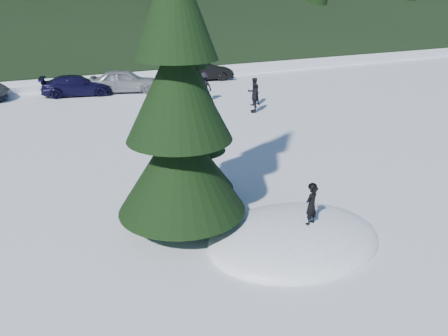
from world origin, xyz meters
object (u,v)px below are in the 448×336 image
adult_0 (254,91)px  car_3 (77,85)px  spruce_short (194,131)px  adult_2 (204,87)px  car_4 (125,81)px  child_skier (311,205)px  car_5 (205,71)px  spruce_tall (178,102)px  adult_1 (255,98)px

adult_0 → car_3: size_ratio=0.36×
spruce_short → adult_2: 13.03m
adult_2 → car_4: bearing=-67.8°
child_skier → car_3: size_ratio=0.24×
adult_0 → car_4: bearing=-49.9°
car_5 → car_3: bearing=110.0°
child_skier → adult_2: 15.62m
spruce_short → car_5: spruce_short is taller
child_skier → car_3: (-1.72, 20.21, -0.37)m
spruce_tall → adult_0: spruce_tall is taller
adult_2 → car_5: adult_2 is taller
spruce_tall → adult_0: (8.88, 11.06, -2.57)m
spruce_tall → car_5: spruce_tall is taller
car_3 → adult_1: bearing=-127.4°
adult_1 → adult_2: adult_2 is taller
spruce_short → child_skier: (1.48, -3.41, -1.13)m
spruce_short → car_5: 20.04m
adult_2 → car_4: adult_2 is taller
car_5 → spruce_tall: bearing=166.0°
child_skier → adult_2: adult_2 is taller
adult_1 → car_3: adult_1 is taller
adult_0 → car_4: size_ratio=0.36×
adult_2 → car_5: (3.07, 6.32, -0.18)m
adult_1 → spruce_tall: bearing=-12.6°
child_skier → adult_0: bearing=-130.9°
adult_1 → adult_0: bearing=177.6°
spruce_short → car_4: size_ratio=1.28×
spruce_tall → car_4: (3.58, 17.80, -2.60)m
car_3 → car_4: bearing=-85.9°
adult_0 → car_5: size_ratio=0.38×
car_3 → car_5: car_5 is taller
car_3 → car_4: size_ratio=1.00×
spruce_short → adult_1: size_ratio=3.47×
adult_2 → car_5: 7.02m
car_3 → spruce_short: bearing=-166.9°
car_4 → car_5: bearing=-57.0°
car_3 → car_4: 2.85m
car_5 → spruce_short: bearing=166.7°
spruce_tall → car_3: bearing=87.6°
spruce_short → car_4: (2.58, 16.40, -1.39)m
spruce_short → adult_0: (7.88, 9.66, -1.35)m
child_skier → car_5: child_skier is taller
child_skier → car_5: size_ratio=0.25×
spruce_tall → adult_1: bearing=50.0°
child_skier → adult_1: 12.90m
spruce_tall → car_5: 21.85m
car_4 → adult_2: bearing=-126.9°
spruce_short → adult_1: (7.06, 8.22, -1.33)m
spruce_tall → child_skier: size_ratio=8.68×
child_skier → adult_2: (4.30, 15.02, -0.14)m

